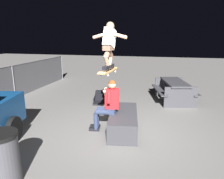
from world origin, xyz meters
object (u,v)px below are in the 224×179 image
(kicker_ramp, at_px, (106,99))
(trash_bin, at_px, (2,159))
(picnic_table_back, at_px, (174,88))
(person_sitting_on_ledge, at_px, (108,103))
(ledge_box_main, at_px, (123,121))
(skateboard, at_px, (109,71))
(skater_airborne, at_px, (109,43))

(kicker_ramp, xyz_separation_m, trash_bin, (-4.74, 0.43, 0.39))
(picnic_table_back, bearing_deg, person_sitting_on_ledge, 149.47)
(ledge_box_main, height_order, skateboard, skateboard)
(person_sitting_on_ledge, relative_size, kicker_ramp, 0.99)
(picnic_table_back, bearing_deg, kicker_ramp, 103.08)
(skateboard, relative_size, kicker_ramp, 0.78)
(picnic_table_back, height_order, trash_bin, trash_bin)
(kicker_ramp, bearing_deg, skateboard, -162.93)
(skater_airborne, distance_m, kicker_ramp, 3.09)
(skateboard, xyz_separation_m, trash_bin, (-2.55, 1.10, -1.05))
(person_sitting_on_ledge, relative_size, skater_airborne, 1.17)
(person_sitting_on_ledge, xyz_separation_m, picnic_table_back, (2.96, -1.75, -0.23))
(skater_airborne, height_order, trash_bin, skater_airborne)
(skateboard, height_order, skater_airborne, skater_airborne)
(skateboard, distance_m, picnic_table_back, 3.43)
(skater_airborne, distance_m, picnic_table_back, 3.65)
(person_sitting_on_ledge, bearing_deg, trash_bin, 154.28)
(ledge_box_main, height_order, skater_airborne, skater_airborne)
(person_sitting_on_ledge, xyz_separation_m, kicker_ramp, (2.40, 0.70, -0.67))
(ledge_box_main, bearing_deg, person_sitting_on_ledge, 102.64)
(skater_airborne, xyz_separation_m, trash_bin, (-2.61, 1.11, -1.73))
(skateboard, bearing_deg, trash_bin, 156.69)
(ledge_box_main, relative_size, person_sitting_on_ledge, 1.27)
(ledge_box_main, height_order, picnic_table_back, picnic_table_back)
(skateboard, xyz_separation_m, skater_airborne, (0.06, -0.01, 0.69))
(picnic_table_back, bearing_deg, skater_airborne, 146.73)
(ledge_box_main, xyz_separation_m, kicker_ramp, (2.31, 1.09, -0.18))
(trash_bin, bearing_deg, skater_airborne, -22.96)
(ledge_box_main, distance_m, picnic_table_back, 3.19)
(person_sitting_on_ledge, height_order, picnic_table_back, person_sitting_on_ledge)
(trash_bin, bearing_deg, ledge_box_main, -31.94)
(person_sitting_on_ledge, bearing_deg, kicker_ramp, 16.38)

